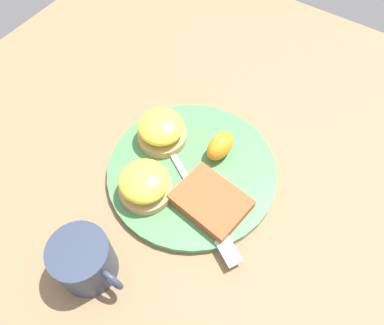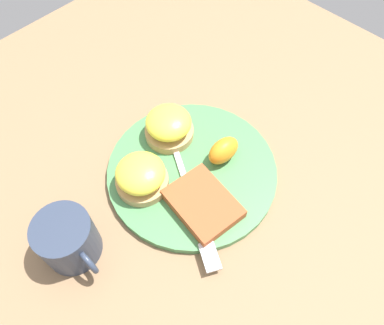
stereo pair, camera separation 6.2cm
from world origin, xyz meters
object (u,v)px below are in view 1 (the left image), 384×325
(hashbrown_patty, at_px, (211,201))
(fork, at_px, (206,212))
(orange_wedge, at_px, (220,146))
(sandwich_benedict_right, at_px, (145,184))
(cup, at_px, (85,261))
(sandwich_benedict_left, at_px, (161,130))

(hashbrown_patty, height_order, fork, hashbrown_patty)
(hashbrown_patty, bearing_deg, orange_wedge, 113.14)
(fork, bearing_deg, orange_wedge, 110.55)
(sandwich_benedict_right, distance_m, cup, 0.15)
(hashbrown_patty, xyz_separation_m, orange_wedge, (-0.04, 0.09, 0.01))
(sandwich_benedict_right, bearing_deg, cup, -88.18)
(sandwich_benedict_right, xyz_separation_m, hashbrown_patty, (0.10, 0.04, -0.02))
(sandwich_benedict_left, distance_m, sandwich_benedict_right, 0.11)
(sandwich_benedict_right, distance_m, orange_wedge, 0.14)
(cup, bearing_deg, sandwich_benedict_right, 91.82)
(hashbrown_patty, distance_m, orange_wedge, 0.10)
(hashbrown_patty, height_order, orange_wedge, orange_wedge)
(sandwich_benedict_right, height_order, orange_wedge, sandwich_benedict_right)
(sandwich_benedict_right, height_order, cup, cup)
(sandwich_benedict_right, height_order, hashbrown_patty, sandwich_benedict_right)
(sandwich_benedict_right, bearing_deg, fork, 12.22)
(hashbrown_patty, relative_size, cup, 0.99)
(orange_wedge, xyz_separation_m, cup, (-0.06, -0.28, 0.01))
(orange_wedge, bearing_deg, fork, -69.45)
(sandwich_benedict_right, distance_m, hashbrown_patty, 0.11)
(sandwich_benedict_left, bearing_deg, cup, -79.44)
(hashbrown_patty, bearing_deg, sandwich_benedict_left, 156.10)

